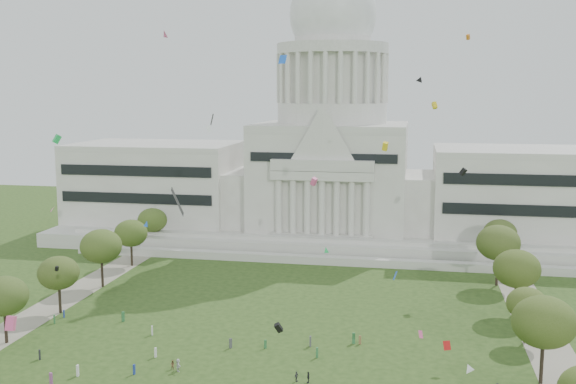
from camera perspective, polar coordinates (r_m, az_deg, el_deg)
capitol at (r=200.59m, az=3.68°, el=2.37°), size 160.00×64.50×91.30m
path_left at (r=142.35m, az=-20.88°, el=-9.94°), size 8.00×160.00×0.04m
path_right at (r=124.57m, az=21.39°, el=-12.63°), size 8.00×160.00×0.04m
row_tree_l_2 at (r=128.18m, az=-22.93°, el=-8.12°), size 8.42×8.42×11.97m
row_tree_r_2 at (r=109.04m, az=20.86°, el=-10.26°), size 9.55×9.55×13.58m
row_tree_l_3 at (r=141.32m, az=-18.86°, el=-6.50°), size 8.12×8.12×11.55m
row_tree_r_3 at (r=125.87m, az=19.56°, el=-8.91°), size 7.01×7.01×9.98m
row_tree_l_4 at (r=156.86m, az=-15.54°, el=-4.44°), size 9.29×9.29×13.21m
row_tree_r_4 at (r=140.13m, az=18.81°, el=-6.17°), size 9.19×9.19×13.06m
row_tree_l_5 at (r=173.96m, az=-13.16°, el=-3.42°), size 8.33×8.33×11.85m
row_tree_r_5 at (r=159.27m, az=17.38°, el=-4.13°), size 9.82×9.82×13.96m
row_tree_l_6 at (r=190.96m, az=-11.41°, el=-2.35°), size 8.19×8.19×11.64m
row_tree_r_6 at (r=177.28m, az=17.51°, el=-3.34°), size 8.42×8.42×11.97m
person_4 at (r=105.67m, az=1.73°, el=-15.40°), size 0.60×1.04×1.74m
person_5 at (r=110.87m, az=-9.29°, el=-14.25°), size 1.53×2.01×2.03m
person_8 at (r=111.89m, az=-9.75°, el=-14.20°), size 0.79×0.56×1.48m
person_10 at (r=106.06m, az=0.72°, el=-15.34°), size 0.87×1.08×1.62m
distant_crowd at (r=113.82m, az=-9.95°, el=-13.72°), size 62.33×35.94×1.95m
kite_swarm at (r=95.67m, az=-2.96°, el=-0.60°), size 88.33×104.06×64.63m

